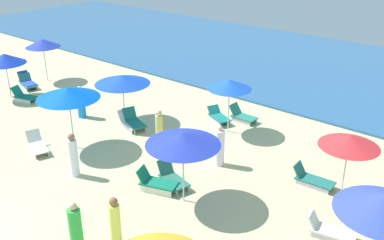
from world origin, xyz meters
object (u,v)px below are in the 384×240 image
lounge_chair_2_1 (24,96)px  umbrella_2 (4,59)px  lounge_chair_3_0 (37,145)px  lounge_chair_4_0 (28,84)px  umbrella_8 (349,141)px  lounge_chair_7_0 (242,116)px  lounge_chair_0_0 (172,178)px  lounge_chair_2_0 (27,82)px  beachgoer_1 (81,103)px  umbrella_4 (43,43)px  lounge_chair_5_1 (134,122)px  beachgoer_5 (159,130)px  umbrella_5 (122,79)px  beachgoer_4 (75,227)px  beachgoer_3 (73,156)px  lounge_chair_7_1 (218,117)px  beachgoer_6 (219,147)px  beachgoer_0 (115,223)px  umbrella_3 (68,93)px  umbrella_7 (230,84)px  lounge_chair_6_0 (330,231)px  lounge_chair_8_0 (312,179)px  umbrella_0 (183,139)px  lounge_chair_0_1 (156,183)px

lounge_chair_2_1 → umbrella_2: bearing=76.8°
lounge_chair_2_1 → lounge_chair_3_0: bearing=-133.1°
lounge_chair_4_0 → umbrella_8: bearing=-74.4°
lounge_chair_3_0 → lounge_chair_7_0: (4.79, 7.67, 0.03)m
lounge_chair_0_0 → umbrella_2: bearing=101.3°
lounge_chair_2_0 → beachgoer_1: beachgoer_1 is taller
lounge_chair_0_0 → umbrella_4: bearing=89.8°
lounge_chair_5_1 → lounge_chair_7_0: bearing=-22.3°
beachgoer_5 → umbrella_5: bearing=-54.2°
lounge_chair_5_1 → beachgoer_4: (4.57, -6.62, 0.42)m
umbrella_8 → beachgoer_3: bearing=-151.7°
lounge_chair_7_1 → beachgoer_6: 4.00m
umbrella_4 → umbrella_8: size_ratio=0.97×
lounge_chair_2_0 → beachgoer_5: 10.80m
umbrella_5 → beachgoer_4: (5.43, -6.87, -1.33)m
beachgoer_0 → beachgoer_5: size_ratio=0.93×
umbrella_3 → lounge_chair_7_0: umbrella_3 is taller
umbrella_3 → umbrella_7: size_ratio=1.07×
lounge_chair_0_0 → umbrella_8: umbrella_8 is taller
umbrella_7 → umbrella_2: bearing=-161.6°
lounge_chair_0_0 → lounge_chair_6_0: size_ratio=1.01×
lounge_chair_2_0 → lounge_chair_8_0: (16.78, 0.66, -0.05)m
beachgoer_5 → lounge_chair_8_0: bearing=156.2°
umbrella_2 → beachgoer_6: bearing=5.2°
lounge_chair_0_0 → beachgoer_0: size_ratio=0.91×
umbrella_2 → umbrella_4: bearing=105.9°
umbrella_7 → beachgoer_5: bearing=-111.9°
lounge_chair_2_0 → beachgoer_6: size_ratio=0.91×
lounge_chair_6_0 → lounge_chair_8_0: 2.81m
lounge_chair_2_1 → lounge_chair_7_0: bearing=-79.8°
umbrella_4 → beachgoer_4: (13.18, -7.97, -1.50)m
umbrella_0 → lounge_chair_8_0: 5.03m
umbrella_5 → beachgoer_1: umbrella_5 is taller
umbrella_4 → lounge_chair_4_0: umbrella_4 is taller
umbrella_2 → beachgoer_5: umbrella_2 is taller
lounge_chair_0_1 → lounge_chair_8_0: 5.45m
umbrella_5 → lounge_chair_7_0: 5.71m
lounge_chair_4_0 → lounge_chair_0_1: bearing=-88.5°
lounge_chair_6_0 → beachgoer_4: bearing=121.7°
lounge_chair_3_0 → lounge_chair_6_0: lounge_chair_3_0 is taller
lounge_chair_7_1 → beachgoer_5: size_ratio=0.83×
umbrella_2 → lounge_chair_8_0: 16.34m
lounge_chair_0_1 → lounge_chair_5_1: (-4.28, 3.05, -0.01)m
lounge_chair_6_0 → umbrella_8: umbrella_8 is taller
umbrella_4 → umbrella_3: bearing=-27.6°
beachgoer_4 → lounge_chair_0_1: bearing=164.3°
lounge_chair_7_0 → lounge_chair_2_1: bearing=117.9°
lounge_chair_0_0 → lounge_chair_5_1: lounge_chair_5_1 is taller
umbrella_8 → beachgoer_3: umbrella_8 is taller
lounge_chair_2_0 → umbrella_3: umbrella_3 is taller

